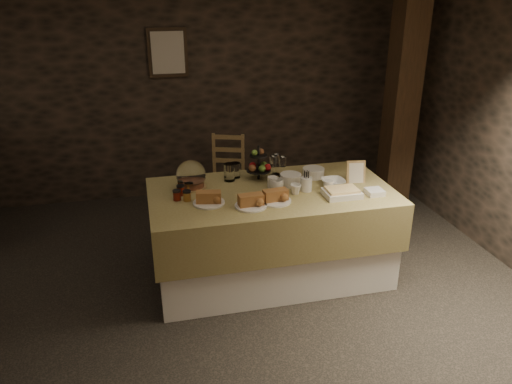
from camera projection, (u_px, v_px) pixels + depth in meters
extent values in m
cube|color=black|center=(222.00, 303.00, 4.20)|extent=(5.50, 5.00, 0.01)
cube|color=black|center=(183.00, 91.00, 5.93)|extent=(5.50, 0.02, 2.60)
cube|color=white|center=(271.00, 235.00, 4.48)|extent=(2.02, 1.04, 0.79)
cube|color=brown|center=(271.00, 213.00, 4.39)|extent=(2.10, 1.12, 0.43)
cube|color=olive|center=(227.00, 191.00, 5.89)|extent=(0.51, 0.50, 0.05)
cube|color=olive|center=(224.00, 150.00, 5.86)|extent=(0.37, 0.16, 0.38)
cube|color=black|center=(402.00, 98.00, 5.57)|extent=(0.30, 0.30, 2.60)
cube|color=#312316|center=(168.00, 52.00, 5.70)|extent=(0.45, 0.03, 0.55)
cube|color=beige|center=(168.00, 53.00, 5.67)|extent=(0.37, 0.01, 0.47)
cylinder|color=silver|center=(290.00, 179.00, 4.42)|extent=(0.19, 0.19, 0.10)
cylinder|color=silver|center=(313.00, 173.00, 4.59)|extent=(0.20, 0.20, 0.08)
cylinder|color=silver|center=(306.00, 184.00, 4.29)|extent=(0.10, 0.10, 0.12)
imported|color=silver|center=(276.00, 185.00, 4.30)|extent=(0.16, 0.16, 0.10)
imported|color=silver|center=(295.00, 189.00, 4.22)|extent=(0.12, 0.12, 0.09)
cylinder|color=silver|center=(273.00, 182.00, 4.36)|extent=(0.09, 0.09, 0.09)
cylinder|color=silver|center=(328.00, 185.00, 4.30)|extent=(0.08, 0.08, 0.09)
imported|color=silver|center=(333.00, 182.00, 4.42)|extent=(0.21, 0.21, 0.05)
cylinder|color=olive|center=(192.00, 187.00, 4.37)|extent=(0.26, 0.26, 0.01)
cylinder|color=#542D20|center=(191.00, 183.00, 4.35)|extent=(0.22, 0.22, 0.07)
sphere|color=white|center=(191.00, 175.00, 4.32)|extent=(0.26, 0.26, 0.26)
cylinder|color=black|center=(259.00, 162.00, 4.50)|extent=(0.02, 0.02, 0.32)
cylinder|color=black|center=(259.00, 170.00, 4.53)|extent=(0.22, 0.22, 0.01)
cylinder|color=black|center=(259.00, 156.00, 4.48)|extent=(0.16, 0.16, 0.01)
sphere|color=#517928|center=(264.00, 165.00, 4.56)|extent=(0.07, 0.07, 0.07)
sphere|color=maroon|center=(253.00, 166.00, 4.54)|extent=(0.07, 0.07, 0.07)
sphere|color=#517928|center=(262.00, 169.00, 4.47)|extent=(0.07, 0.07, 0.07)
sphere|color=brown|center=(252.00, 168.00, 4.48)|extent=(0.07, 0.07, 0.07)
sphere|color=maroon|center=(268.00, 167.00, 4.50)|extent=(0.07, 0.07, 0.07)
cylinder|color=silver|center=(209.00, 203.00, 4.05)|extent=(0.26, 0.26, 0.01)
cube|color=brown|center=(209.00, 197.00, 4.03)|extent=(0.21, 0.13, 0.09)
cylinder|color=silver|center=(251.00, 206.00, 4.00)|extent=(0.26, 0.26, 0.01)
cube|color=brown|center=(251.00, 200.00, 3.98)|extent=(0.21, 0.11, 0.09)
cylinder|color=silver|center=(275.00, 201.00, 4.09)|extent=(0.26, 0.26, 0.01)
cube|color=brown|center=(275.00, 195.00, 4.07)|extent=(0.21, 0.11, 0.09)
cylinder|color=#62170D|center=(181.00, 191.00, 4.20)|extent=(0.06, 0.06, 0.07)
cylinder|color=#A46B27|center=(187.00, 196.00, 4.10)|extent=(0.06, 0.06, 0.07)
cylinder|color=#62170D|center=(177.00, 196.00, 4.11)|extent=(0.06, 0.06, 0.07)
cylinder|color=#A46B27|center=(189.00, 187.00, 4.28)|extent=(0.06, 0.06, 0.07)
cylinder|color=#62170D|center=(182.00, 185.00, 4.32)|extent=(0.06, 0.06, 0.07)
cube|color=silver|center=(342.00, 193.00, 4.19)|extent=(0.30, 0.22, 0.05)
cube|color=#FFD78B|center=(342.00, 190.00, 4.17)|extent=(0.26, 0.18, 0.02)
cube|color=silver|center=(375.00, 192.00, 4.22)|extent=(0.14, 0.14, 0.04)
cube|color=olive|center=(356.00, 173.00, 4.45)|extent=(0.18, 0.09, 0.22)
cylinder|color=white|center=(229.00, 172.00, 4.50)|extent=(0.10, 0.10, 0.16)
cylinder|color=white|center=(235.00, 170.00, 4.57)|extent=(0.09, 0.09, 0.14)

